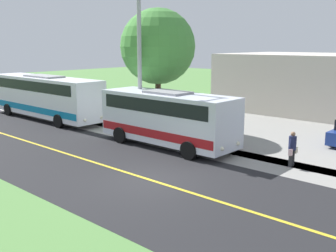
{
  "coord_description": "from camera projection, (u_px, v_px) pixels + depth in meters",
  "views": [
    {
      "loc": [
        10.97,
        10.86,
        5.43
      ],
      "look_at": [
        -3.5,
        -2.15,
        1.4
      ],
      "focal_mm": 42.73,
      "sensor_mm": 36.0,
      "label": 1
    }
  ],
  "objects": [
    {
      "name": "shuttle_bus_front",
      "position": [
        168.0,
        116.0,
        21.18
      ],
      "size": [
        2.69,
        8.01,
        2.98
      ],
      "color": "silver",
      "rests_on": "ground"
    },
    {
      "name": "transit_bus_rear",
      "position": [
        45.0,
        95.0,
        28.95
      ],
      "size": [
        2.61,
        11.22,
        3.18
      ],
      "color": "white",
      "rests_on": "ground"
    },
    {
      "name": "street_light_pole",
      "position": [
        138.0,
        54.0,
        22.48
      ],
      "size": [
        1.97,
        0.24,
        8.89
      ],
      "color": "#9E9EA3",
      "rests_on": "ground"
    },
    {
      "name": "road_surface",
      "position": [
        150.0,
        180.0,
        16.2
      ],
      "size": [
        8.0,
        100.0,
        0.01
      ],
      "primitive_type": "cube",
      "color": "black",
      "rests_on": "ground"
    },
    {
      "name": "sidewalk",
      "position": [
        222.0,
        154.0,
        19.99
      ],
      "size": [
        2.4,
        100.0,
        0.01
      ],
      "primitive_type": "cube",
      "color": "gray",
      "rests_on": "ground"
    },
    {
      "name": "ground_plane",
      "position": [
        150.0,
        180.0,
        16.2
      ],
      "size": [
        120.0,
        120.0,
        0.0
      ],
      "primitive_type": "plane",
      "color": "#548442"
    },
    {
      "name": "pedestrian_with_bags",
      "position": [
        292.0,
        148.0,
        17.84
      ],
      "size": [
        0.72,
        0.34,
        1.6
      ],
      "color": "#262628",
      "rests_on": "ground"
    },
    {
      "name": "road_centre_line",
      "position": [
        150.0,
        180.0,
        16.2
      ],
      "size": [
        0.16,
        100.0,
        0.0
      ],
      "primitive_type": "cube",
      "color": "gold",
      "rests_on": "ground"
    },
    {
      "name": "tree_curbside",
      "position": [
        158.0,
        47.0,
        24.78
      ],
      "size": [
        4.68,
        4.68,
        7.59
      ],
      "color": "#4C3826",
      "rests_on": "ground"
    },
    {
      "name": "parking_lot_surface",
      "position": [
        336.0,
        138.0,
        23.27
      ],
      "size": [
        14.0,
        36.0,
        0.01
      ],
      "primitive_type": "cube",
      "color": "gray",
      "rests_on": "ground"
    }
  ]
}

